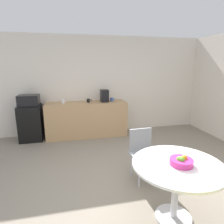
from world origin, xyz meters
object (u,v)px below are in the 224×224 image
Objects in this scene: microwave at (29,100)px; coffee_maker at (104,96)px; mini_fridge at (31,123)px; mug_red at (63,101)px; mug_white at (88,101)px; mug_green at (112,99)px; chair_gray at (142,148)px; round_table at (177,175)px; fruit_bowl at (181,161)px.

microwave is 1.87m from coffee_maker.
mini_fridge is 0.95m from mug_red.
microwave is 1.44m from mug_white.
mug_white and mug_green have the same top height.
coffee_maker is (1.86, 0.00, 0.62)m from mini_fridge.
mug_red reaches higher than mini_fridge.
mug_red is (-1.28, 2.25, 0.43)m from chair_gray.
mug_green reaches higher than round_table.
microwave reaches higher than fruit_bowl.
mug_red reaches higher than chair_gray.
mug_white reaches higher than fruit_bowl.
mini_fridge is 3.04m from chair_gray.
fruit_bowl is at bearing -55.67° from mini_fridge.
mug_green is at bearing 91.64° from fruit_bowl.
coffee_maker is (-0.30, 3.18, 0.28)m from fruit_bowl.
mug_white is (1.44, 0.01, -0.06)m from microwave.
chair_gray is (2.09, -2.20, 0.08)m from mini_fridge.
mug_red is at bearing 3.06° from mini_fridge.
chair_gray is at bearing -60.25° from mug_red.
mug_white is (1.44, 0.01, 0.51)m from mini_fridge.
round_table is (2.15, -3.14, -0.42)m from microwave.
mug_red reaches higher than fruit_bowl.
coffee_maker is (-0.29, 3.14, 0.47)m from round_table.
round_table is 0.94m from chair_gray.
coffee_maker is (0.42, -0.01, 0.11)m from mug_white.
microwave is at bearing 124.39° from round_table.
chair_gray is at bearing 93.58° from round_table.
coffee_maker is (-0.21, -0.05, 0.11)m from mug_green.
chair_gray is 6.43× the size of mug_white.
mug_white is 0.63m from mug_green.
mug_green is at bearing 91.32° from round_table.
coffee_maker reaches higher than mug_red.
mini_fridge is 1.96m from coffee_maker.
mini_fridge is at bearing 124.39° from round_table.
mug_green is (-0.07, 3.19, 0.35)m from round_table.
microwave is 3.85m from fruit_bowl.
fruit_bowl is at bearing -88.36° from mug_green.
mug_green is at bearing 1.33° from microwave.
round_table is 3.25m from mug_white.
chair_gray is 2.35m from mug_white.
fruit_bowl is (0.08, -0.97, 0.26)m from chair_gray.
microwave reaches higher than round_table.
chair_gray is 2.28m from coffee_maker.
microwave reaches higher than mini_fridge.
mini_fridge is at bearing 180.00° from coffee_maker.
microwave reaches higher than chair_gray.
mini_fridge is at bearing 133.51° from chair_gray.
chair_gray is at bearing -89.63° from mug_green.
mug_green is at bearing 12.83° from coffee_maker.
fruit_bowl is at bearing -77.17° from mug_white.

